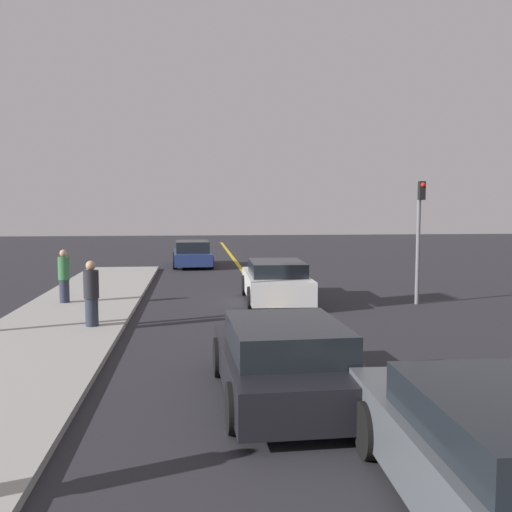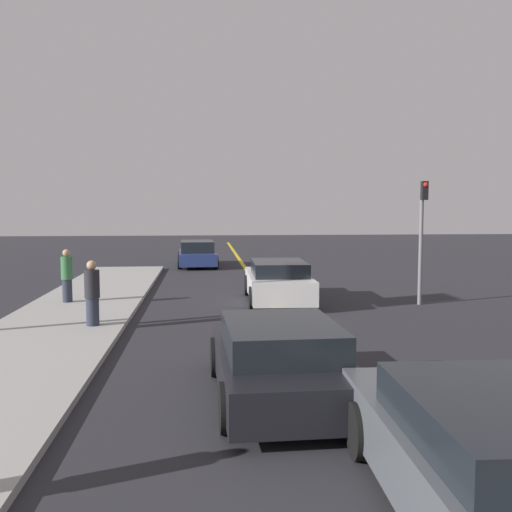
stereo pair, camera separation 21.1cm
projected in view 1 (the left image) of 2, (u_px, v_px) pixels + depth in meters
The scene contains 9 objects.
road_center_line at pixel (267, 303), 17.53m from camera, with size 0.20×60.00×0.01m.
sidewalk_left at pixel (50, 334), 12.97m from camera, with size 3.20×27.98×0.13m.
car_ahead_center at pixel (505, 456), 5.30m from camera, with size 2.10×4.46×1.26m.
car_far_distant at pixel (284, 360), 8.69m from camera, with size 2.08×4.15×1.23m.
car_parked_left_lot at pixel (276, 282), 17.64m from camera, with size 2.02×4.40×1.29m.
car_oncoming_far at pixel (192, 254), 28.17m from camera, with size 2.03×4.30×1.27m.
pedestrian_mid_group at pixel (91, 294), 13.45m from camera, with size 0.35×0.35×1.55m.
pedestrian_far_standing at pixel (64, 276), 16.77m from camera, with size 0.33×0.33×1.57m.
traffic_light at pixel (419, 229), 17.04m from camera, with size 0.18×0.40×3.69m.
Camera 1 is at (-2.19, 0.79, 2.94)m, focal length 40.00 mm.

